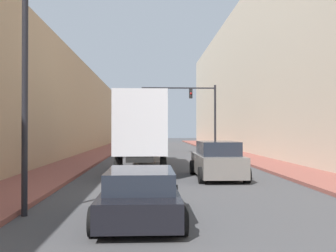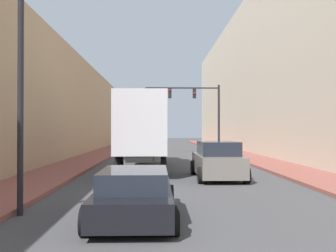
{
  "view_description": "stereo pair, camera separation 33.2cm",
  "coord_description": "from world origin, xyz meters",
  "px_view_note": "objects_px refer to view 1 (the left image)",
  "views": [
    {
      "loc": [
        -1.35,
        -3.0,
        2.26
      ],
      "look_at": [
        -0.55,
        14.3,
        2.44
      ],
      "focal_mm": 40.0,
      "sensor_mm": 36.0,
      "label": 1
    },
    {
      "loc": [
        -1.02,
        -3.01,
        2.26
      ],
      "look_at": [
        -0.55,
        14.3,
        2.44
      ],
      "focal_mm": 40.0,
      "sensor_mm": 36.0,
      "label": 2
    }
  ],
  "objects_px": {
    "semi_truck": "(143,130)",
    "street_lamp": "(25,59)",
    "traffic_signal_gantry": "(198,106)",
    "sedan_car": "(141,195)",
    "suv_car": "(217,161)"
  },
  "relations": [
    {
      "from": "semi_truck",
      "to": "street_lamp",
      "type": "xyz_separation_m",
      "value": [
        -2.84,
        -12.38,
        1.87
      ]
    },
    {
      "from": "suv_car",
      "to": "traffic_signal_gantry",
      "type": "bearing_deg",
      "value": 85.83
    },
    {
      "from": "suv_car",
      "to": "semi_truck",
      "type": "bearing_deg",
      "value": 125.4
    },
    {
      "from": "sedan_car",
      "to": "traffic_signal_gantry",
      "type": "height_order",
      "value": "traffic_signal_gantry"
    },
    {
      "from": "sedan_car",
      "to": "suv_car",
      "type": "height_order",
      "value": "suv_car"
    },
    {
      "from": "semi_truck",
      "to": "street_lamp",
      "type": "bearing_deg",
      "value": -102.91
    },
    {
      "from": "street_lamp",
      "to": "semi_truck",
      "type": "bearing_deg",
      "value": 77.09
    },
    {
      "from": "semi_truck",
      "to": "sedan_car",
      "type": "relative_size",
      "value": 2.85
    },
    {
      "from": "traffic_signal_gantry",
      "to": "street_lamp",
      "type": "height_order",
      "value": "traffic_signal_gantry"
    },
    {
      "from": "semi_truck",
      "to": "suv_car",
      "type": "distance_m",
      "value": 6.35
    },
    {
      "from": "traffic_signal_gantry",
      "to": "sedan_car",
      "type": "bearing_deg",
      "value": -100.43
    },
    {
      "from": "street_lamp",
      "to": "traffic_signal_gantry",
      "type": "bearing_deg",
      "value": 72.68
    },
    {
      "from": "semi_truck",
      "to": "traffic_signal_gantry",
      "type": "relative_size",
      "value": 1.79
    },
    {
      "from": "traffic_signal_gantry",
      "to": "street_lamp",
      "type": "distance_m",
      "value": 25.8
    },
    {
      "from": "semi_truck",
      "to": "suv_car",
      "type": "xyz_separation_m",
      "value": [
        3.58,
        -5.04,
        -1.44
      ]
    }
  ]
}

